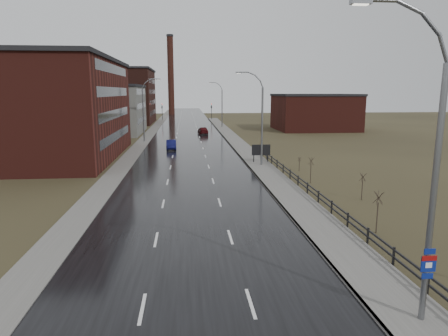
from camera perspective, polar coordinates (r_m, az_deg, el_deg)
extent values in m
cube|color=black|center=(72.14, -5.12, 3.66)|extent=(14.00, 300.00, 0.06)
cube|color=#595651|center=(48.26, 5.34, 0.15)|extent=(3.20, 180.00, 0.18)
cube|color=slate|center=(48.00, 3.56, 0.12)|extent=(0.16, 180.00, 0.18)
cube|color=#595651|center=(72.56, -11.62, 3.54)|extent=(2.40, 260.00, 0.12)
cube|color=#471914|center=(60.29, -25.69, 7.40)|extent=(22.00, 28.00, 13.00)
cube|color=black|center=(60.38, -26.23, 13.80)|extent=(22.44, 28.56, 0.50)
cube|color=black|center=(57.72, -15.10, 4.50)|extent=(0.06, 22.40, 1.20)
cube|color=black|center=(57.48, -15.25, 7.47)|extent=(0.06, 22.40, 1.20)
cube|color=black|center=(57.40, -15.40, 10.46)|extent=(0.06, 22.40, 1.20)
cube|color=black|center=(57.48, -15.55, 13.45)|extent=(0.06, 22.40, 1.20)
cube|color=slate|center=(91.39, -16.72, 7.88)|extent=(16.00, 20.00, 10.00)
cube|color=black|center=(91.31, -16.90, 11.17)|extent=(16.32, 20.40, 0.50)
cube|color=black|center=(90.30, -11.65, 6.81)|extent=(0.06, 16.00, 1.20)
cube|color=black|center=(90.15, -11.72, 8.71)|extent=(0.06, 16.00, 1.20)
cube|color=black|center=(90.10, -11.79, 10.62)|extent=(0.06, 16.00, 1.20)
cube|color=#331611|center=(121.72, -16.39, 9.71)|extent=(26.00, 24.00, 15.00)
cube|color=black|center=(121.87, -16.59, 13.35)|extent=(26.52, 24.48, 0.50)
cube|color=black|center=(120.12, -10.13, 7.82)|extent=(0.06, 19.20, 1.20)
cube|color=black|center=(120.01, -10.18, 9.25)|extent=(0.06, 19.20, 1.20)
cube|color=black|center=(119.97, -10.23, 10.68)|extent=(0.06, 19.20, 1.20)
cube|color=black|center=(120.01, -10.28, 12.11)|extent=(0.06, 19.20, 1.20)
cube|color=#471914|center=(98.59, 12.81, 7.67)|extent=(18.00, 16.00, 8.00)
cube|color=black|center=(98.46, 12.91, 10.14)|extent=(18.36, 16.32, 0.50)
cylinder|color=#331611|center=(161.79, -7.61, 12.88)|extent=(2.40, 2.40, 30.00)
cylinder|color=black|center=(163.07, -7.75, 18.26)|extent=(2.70, 2.70, 0.80)
cylinder|color=slate|center=(16.84, 27.69, -4.20)|extent=(0.24, 0.24, 10.00)
cylinder|color=slate|center=(16.32, 28.84, 14.65)|extent=(0.57, 0.14, 1.12)
cylinder|color=slate|center=(16.12, 27.43, 17.77)|extent=(0.91, 0.14, 0.91)
cylinder|color=slate|center=(15.80, 24.97, 20.14)|extent=(1.12, 0.14, 0.57)
cylinder|color=slate|center=(15.40, 21.71, 21.37)|extent=(1.15, 0.14, 0.14)
cube|color=slate|center=(15.08, 18.96, 21.59)|extent=(0.70, 0.28, 0.18)
cube|color=silver|center=(15.06, 18.94, 21.21)|extent=(0.50, 0.20, 0.04)
cube|color=navy|center=(17.32, 27.33, -10.55)|extent=(0.45, 0.04, 0.22)
cube|color=navy|center=(17.50, 27.19, -12.08)|extent=(0.60, 0.04, 0.65)
cube|color=maroon|center=(17.41, 27.27, -11.39)|extent=(0.60, 0.04, 0.20)
cube|color=navy|center=(17.69, 27.04, -13.58)|extent=(0.45, 0.04, 0.22)
cube|color=silver|center=(17.50, 27.21, -12.25)|extent=(0.26, 0.02, 0.22)
cylinder|color=slate|center=(48.63, 5.45, 5.78)|extent=(0.24, 0.24, 9.50)
cylinder|color=slate|center=(48.42, 5.37, 11.86)|extent=(0.51, 0.14, 0.98)
cylinder|color=slate|center=(48.35, 4.81, 12.72)|extent=(0.81, 0.14, 0.81)
cylinder|color=slate|center=(48.25, 3.96, 13.30)|extent=(0.98, 0.14, 0.51)
cylinder|color=slate|center=(48.13, 2.95, 13.52)|extent=(1.01, 0.14, 0.14)
cube|color=slate|center=(48.04, 2.12, 13.47)|extent=(0.70, 0.28, 0.18)
cube|color=silver|center=(48.03, 2.11, 13.35)|extent=(0.50, 0.20, 0.04)
cylinder|color=slate|center=(74.10, -11.44, 7.34)|extent=(0.24, 0.24, 9.50)
cylinder|color=slate|center=(73.96, -11.46, 11.33)|extent=(0.51, 0.14, 0.98)
cylinder|color=slate|center=(73.93, -11.11, 11.90)|extent=(0.81, 0.14, 0.81)
cylinder|color=slate|center=(73.88, -10.56, 12.29)|extent=(0.98, 0.14, 0.51)
cylinder|color=slate|center=(73.81, -9.90, 12.44)|extent=(1.01, 0.14, 0.14)
cube|color=slate|center=(73.77, -9.35, 12.42)|extent=(0.70, 0.28, 0.18)
cube|color=silver|center=(73.76, -9.35, 12.34)|extent=(0.50, 0.20, 0.04)
cylinder|color=slate|center=(102.08, -0.28, 8.46)|extent=(0.24, 0.24, 9.50)
cylinder|color=slate|center=(101.98, -0.38, 11.35)|extent=(0.51, 0.14, 0.98)
cylinder|color=slate|center=(101.94, -0.65, 11.75)|extent=(0.81, 0.14, 0.81)
cylinder|color=slate|center=(101.90, -1.06, 12.02)|extent=(0.98, 0.14, 0.51)
cylinder|color=slate|center=(101.84, -1.55, 12.11)|extent=(1.01, 0.14, 0.14)
cube|color=slate|center=(101.79, -1.94, 12.08)|extent=(0.70, 0.28, 0.18)
cube|color=silver|center=(101.79, -1.94, 12.03)|extent=(0.50, 0.20, 0.04)
cube|color=black|center=(20.67, 27.09, -14.58)|extent=(0.10, 0.10, 1.10)
cube|color=black|center=(23.01, 23.06, -11.63)|extent=(0.10, 0.10, 1.10)
cube|color=black|center=(25.50, 19.85, -9.20)|extent=(0.10, 0.10, 1.10)
cube|color=black|center=(28.08, 17.25, -7.19)|extent=(0.10, 0.10, 1.10)
cube|color=black|center=(30.74, 15.11, -5.51)|extent=(0.10, 0.10, 1.10)
cube|color=black|center=(33.46, 13.33, -4.10)|extent=(0.10, 0.10, 1.10)
cube|color=black|center=(36.22, 11.82, -2.89)|extent=(0.10, 0.10, 1.10)
cube|color=black|center=(39.02, 10.53, -1.86)|extent=(0.10, 0.10, 1.10)
cube|color=black|center=(41.84, 9.42, -0.96)|extent=(0.10, 0.10, 1.10)
cube|color=black|center=(44.69, 8.44, -0.18)|extent=(0.10, 0.10, 1.10)
cube|color=black|center=(47.56, 7.59, 0.51)|extent=(0.10, 0.10, 1.10)
cube|color=black|center=(50.44, 6.83, 1.12)|extent=(0.10, 0.10, 1.10)
cube|color=black|center=(53.34, 6.15, 1.66)|extent=(0.10, 0.10, 1.10)
cube|color=black|center=(56.24, 5.55, 2.15)|extent=(0.10, 0.10, 1.10)
cube|color=black|center=(32.90, 13.64, -3.64)|extent=(0.08, 53.00, 0.10)
cube|color=black|center=(33.00, 13.61, -4.32)|extent=(0.08, 53.00, 0.10)
cylinder|color=#382D23|center=(27.70, 21.02, -6.65)|extent=(0.08, 0.08, 2.05)
cylinder|color=#382D23|center=(27.37, 21.31, -3.98)|extent=(0.04, 0.69, 0.81)
cylinder|color=#382D23|center=(27.40, 21.20, -3.96)|extent=(0.65, 0.25, 0.81)
cylinder|color=#382D23|center=(27.36, 21.11, -3.98)|extent=(0.39, 0.58, 0.82)
cylinder|color=#382D23|center=(27.30, 21.16, -4.01)|extent=(0.39, 0.58, 0.82)
cylinder|color=#382D23|center=(27.31, 21.29, -4.01)|extent=(0.65, 0.25, 0.81)
cylinder|color=#382D23|center=(35.60, 19.12, -3.01)|extent=(0.08, 0.08, 1.71)
cylinder|color=#382D23|center=(35.38, 19.30, -1.25)|extent=(0.04, 0.58, 0.68)
cylinder|color=#382D23|center=(35.41, 19.22, -1.24)|extent=(0.55, 0.22, 0.68)
cylinder|color=#382D23|center=(35.37, 19.15, -1.25)|extent=(0.33, 0.49, 0.69)
cylinder|color=#382D23|center=(35.32, 19.19, -1.27)|extent=(0.33, 0.49, 0.69)
cylinder|color=#382D23|center=(35.32, 19.28, -1.27)|extent=(0.55, 0.22, 0.68)
cylinder|color=#382D23|center=(40.73, 12.27, -0.79)|extent=(0.08, 0.08, 1.94)
cylinder|color=#382D23|center=(40.52, 12.41, 0.96)|extent=(0.04, 0.65, 0.76)
cylinder|color=#382D23|center=(40.55, 12.34, 0.97)|extent=(0.62, 0.24, 0.77)
cylinder|color=#382D23|center=(40.52, 12.28, 0.96)|extent=(0.37, 0.55, 0.78)
cylinder|color=#382D23|center=(40.46, 12.30, 0.95)|extent=(0.37, 0.55, 0.78)
cylinder|color=#382D23|center=(40.46, 12.39, 0.95)|extent=(0.62, 0.24, 0.77)
cylinder|color=#382D23|center=(46.81, 10.70, 0.30)|extent=(0.08, 0.08, 1.19)
cylinder|color=#382D23|center=(46.69, 10.79, 1.24)|extent=(0.04, 0.41, 0.48)
cylinder|color=#382D23|center=(46.72, 10.73, 1.25)|extent=(0.39, 0.16, 0.49)
cylinder|color=#382D23|center=(46.69, 10.67, 1.25)|extent=(0.24, 0.35, 0.49)
cylinder|color=#382D23|center=(46.64, 10.69, 1.23)|extent=(0.24, 0.35, 0.49)
cylinder|color=#382D23|center=(46.63, 10.76, 1.23)|extent=(0.39, 0.16, 0.49)
cube|color=black|center=(51.01, 4.27, 1.67)|extent=(0.10, 0.10, 1.80)
cube|color=black|center=(51.35, 6.28, 1.70)|extent=(0.10, 0.10, 1.80)
cube|color=silver|center=(51.00, 5.30, 2.60)|extent=(2.28, 0.08, 1.26)
cube|color=black|center=(50.95, 5.31, 2.59)|extent=(2.38, 0.04, 1.36)
cylinder|color=black|center=(131.96, -8.83, 7.94)|extent=(0.16, 0.16, 5.20)
imported|color=black|center=(131.87, -8.85, 8.87)|extent=(0.58, 2.73, 1.10)
sphere|color=#FF190C|center=(131.71, -8.86, 9.00)|extent=(0.18, 0.18, 0.18)
cylinder|color=black|center=(132.00, -1.81, 8.06)|extent=(0.16, 0.16, 5.20)
imported|color=black|center=(131.91, -1.81, 8.99)|extent=(0.58, 2.73, 1.10)
sphere|color=#FF190C|center=(131.75, -1.81, 9.12)|extent=(0.18, 0.18, 0.18)
imported|color=#0D1045|center=(63.92, -7.54, 3.30)|extent=(1.69, 4.43, 1.44)
imported|color=#470B0F|center=(86.19, -3.03, 5.36)|extent=(2.36, 4.84, 1.59)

